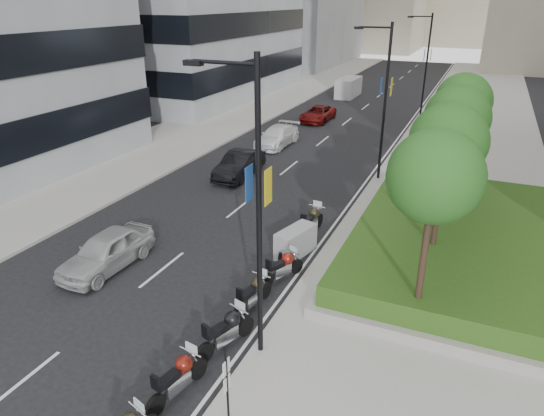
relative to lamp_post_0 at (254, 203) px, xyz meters
The scene contains 26 objects.
ground 6.62m from the lamp_post_0, 166.43° to the right, with size 160.00×160.00×0.00m, color black.
sidewalk_right 29.82m from the lamp_post_0, 80.49° to the left, with size 10.00×100.00×0.15m, color #9E9B93.
sidewalk_left 33.56m from the lamp_post_0, 119.10° to the left, with size 8.00×100.00×0.15m, color #9E9B93.
lane_edge 29.44m from the lamp_post_0, 90.88° to the left, with size 0.12×100.00×0.01m, color silver.
lane_centre 29.97m from the lamp_post_0, 101.01° to the left, with size 0.12×100.00×0.01m, color silver.
planter 11.73m from the lamp_post_0, 56.95° to the left, with size 10.00×14.00×0.40m, color gray.
hedge 11.50m from the lamp_post_0, 56.95° to the left, with size 9.40×13.40×0.80m, color #1B3C11.
tree_0 5.30m from the lamp_post_0, 34.56° to the left, with size 2.80×2.80×6.30m.
tree_1 8.25m from the lamp_post_0, 58.11° to the left, with size 2.80×2.80×6.30m.
tree_2 11.84m from the lamp_post_0, 68.40° to the left, with size 2.80×2.80×6.30m.
tree_3 15.62m from the lamp_post_0, 73.81° to the left, with size 2.80×2.80×6.30m.
lamp_post_0 is the anchor object (origin of this frame).
lamp_post_1 17.00m from the lamp_post_0, 90.00° to the left, with size 2.34×0.45×9.00m.
lamp_post_2 35.00m from the lamp_post_0, 90.00° to the left, with size 2.34×0.45×9.00m.
parking_sign 4.74m from the lamp_post_0, 77.67° to the right, with size 0.06×0.32×2.50m.
motorcycle_1 5.22m from the lamp_post_0, 115.76° to the right, with size 0.77×2.29×1.15m.
motorcycle_2 4.52m from the lamp_post_0, 169.62° to the right, with size 1.03×2.32×1.20m.
motorcycle_3 5.04m from the lamp_post_0, 117.46° to the left, with size 0.76×2.26×1.13m.
motorcycle_4 6.22m from the lamp_post_0, 101.11° to the left, with size 1.07×2.05×1.09m.
motorcycle_5 7.79m from the lamp_post_0, 99.92° to the left, with size 1.33×2.18×1.23m.
motorcycle_6 9.70m from the lamp_post_0, 97.82° to the left, with size 0.81×2.42×1.20m.
car_a 9.15m from the lamp_post_0, 163.74° to the left, with size 1.80×4.47×1.52m, color #B4B4B6.
car_b 16.84m from the lamp_post_0, 118.83° to the left, with size 1.62×4.64×1.53m, color black.
car_c 23.42m from the lamp_post_0, 111.37° to the left, with size 2.00×4.92×1.43m, color white.
car_d 31.48m from the lamp_post_0, 105.07° to the left, with size 2.19×4.75×1.32m, color maroon.
delivery_van 43.55m from the lamp_post_0, 101.64° to the left, with size 1.89×4.82×2.01m.
Camera 1 is at (9.44, -9.90, 10.17)m, focal length 32.00 mm.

